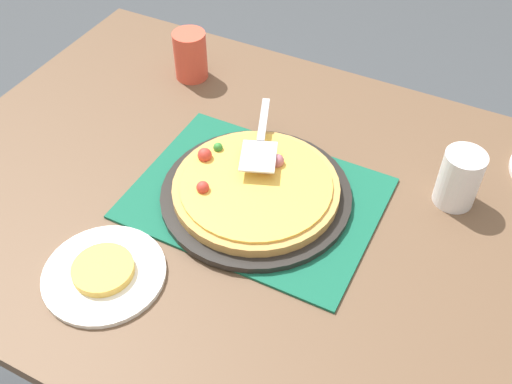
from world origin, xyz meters
The scene contains 10 objects.
ground_plane centered at (0.00, 0.00, 0.00)m, with size 8.00×8.00×0.00m, color #3D4247.
dining_table centered at (0.00, 0.00, 0.64)m, with size 1.40×1.00×0.75m.
placemat centered at (0.00, 0.00, 0.75)m, with size 0.48×0.36×0.01m, color #145B42.
pizza_pan centered at (0.00, 0.00, 0.76)m, with size 0.38×0.38×0.01m, color black.
pizza centered at (0.00, 0.00, 0.78)m, with size 0.33×0.33×0.05m.
plate_far_right centered at (-0.16, -0.29, 0.76)m, with size 0.22×0.22×0.01m, color white.
served_slice_right centered at (-0.16, -0.29, 0.77)m, with size 0.11×0.11×0.02m, color #EAB747.
cup_near centered at (-0.33, 0.31, 0.81)m, with size 0.08×0.08×0.12m, color #E04C38.
cup_far centered at (0.35, 0.18, 0.81)m, with size 0.08×0.08×0.12m, color white.
pizza_server centered at (-0.04, 0.09, 0.82)m, with size 0.12×0.23×0.01m.
Camera 1 is at (0.37, -0.73, 1.62)m, focal length 41.87 mm.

